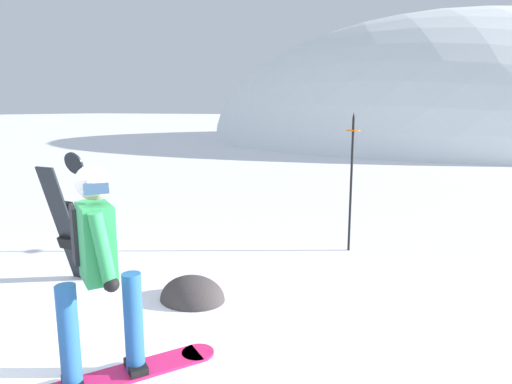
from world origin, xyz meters
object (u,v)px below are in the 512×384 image
spare_snowboard (66,219)px  piste_marker_near (351,174)px  snowboarder_main (98,269)px  rock_dark (192,299)px

spare_snowboard → piste_marker_near: 3.92m
snowboarder_main → piste_marker_near: bearing=77.7°
snowboarder_main → spare_snowboard: size_ratio=1.07×
piste_marker_near → rock_dark: bearing=-113.9°
spare_snowboard → rock_dark: spare_snowboard is taller
snowboarder_main → piste_marker_near: 4.20m
rock_dark → snowboarder_main: bearing=-81.7°
snowboarder_main → piste_marker_near: size_ratio=0.83×
snowboarder_main → spare_snowboard: (-1.85, 1.32, -0.11)m
piste_marker_near → snowboarder_main: bearing=-102.3°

